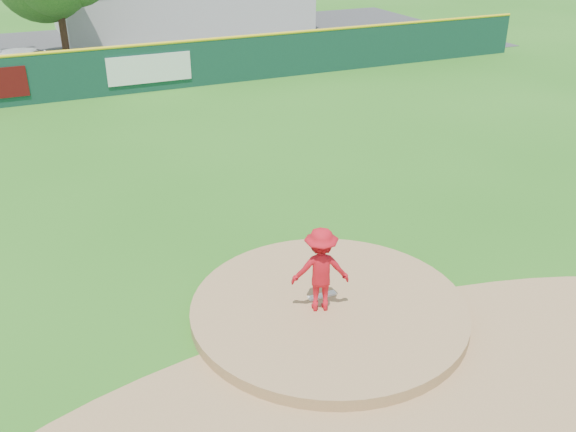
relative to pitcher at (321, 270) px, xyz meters
name	(u,v)px	position (x,y,z in m)	size (l,w,h in m)	color
ground	(329,314)	(0.22, 0.03, -1.12)	(120.00, 120.00, 0.00)	#286B19
pitchers_mound	(329,314)	(0.22, 0.03, -1.12)	(5.50, 5.50, 0.50)	#9E774C
pitching_rubber	(322,296)	(0.22, 0.33, -0.85)	(0.60, 0.15, 0.04)	white
infield_dirt_arc	(413,412)	(0.22, -2.97, -1.11)	(15.40, 15.40, 0.01)	#9E774C
parking_lot	(102,52)	(0.22, 27.03, -1.11)	(44.00, 16.00, 0.02)	#38383A
pitcher	(321,270)	(0.00, 0.00, 0.00)	(1.12, 0.64, 1.73)	red
van	(31,66)	(-3.67, 21.70, -0.36)	(2.44, 5.28, 1.47)	white
pool_building_grp	(182,2)	(6.22, 32.02, 0.55)	(15.20, 8.20, 3.31)	silver
fence_banners	(68,77)	(-2.50, 17.95, -0.12)	(10.30, 0.04, 1.20)	#560C0C
outfield_fence	(134,68)	(0.22, 18.03, -0.03)	(40.00, 0.14, 2.07)	#123B2F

